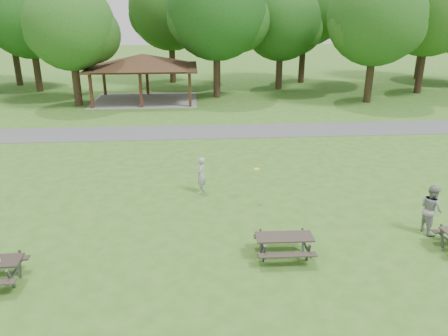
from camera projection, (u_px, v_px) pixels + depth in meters
ground at (202, 251)px, 13.84m from camera, size 160.00×160.00×0.00m
asphalt_path at (196, 132)px, 26.93m from camera, size 120.00×3.20×0.02m
pavilion at (143, 63)px, 34.93m from camera, size 8.60×7.01×3.76m
tree_row_c at (30, 16)px, 37.72m from camera, size 8.19×7.80×10.67m
tree_row_d at (71, 28)px, 32.26m from camera, size 6.93×6.60×9.27m
tree_row_e at (218, 13)px, 35.03m from camera, size 8.40×8.00×11.02m
tree_row_f at (282, 24)px, 39.06m from camera, size 7.35×7.00×9.55m
tree_row_g at (377, 20)px, 33.24m from camera, size 7.77×7.40×10.25m
tree_row_h at (431, 10)px, 36.70m from camera, size 8.61×8.20×11.37m
tree_deep_a at (9, 8)px, 40.57m from camera, size 8.40×8.00×11.38m
tree_deep_b at (171, 11)px, 42.19m from camera, size 8.40×8.00×11.13m
tree_deep_c at (306, 5)px, 41.99m from camera, size 8.82×8.40×11.90m
tree_deep_d at (428, 9)px, 44.46m from camera, size 8.40×8.00×11.27m
picnic_table_middle at (284, 241)px, 13.32m from camera, size 1.76×1.44×0.75m
frisbee_in_flight at (257, 169)px, 16.86m from camera, size 0.28×0.28×0.02m
frisbee_thrower at (201, 175)px, 17.97m from camera, size 0.48×0.62×1.52m
frisbee_catcher at (431, 209)px, 14.72m from camera, size 0.74×0.90×1.73m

